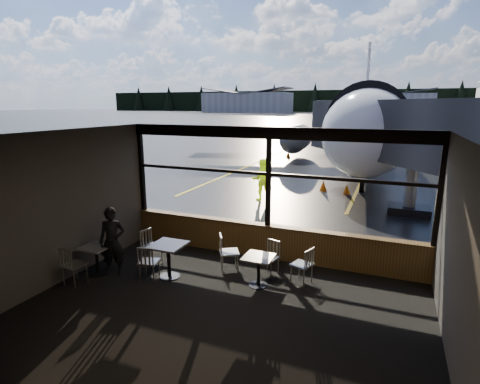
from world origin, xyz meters
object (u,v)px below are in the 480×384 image
Objects in this scene: cafe_table_left at (97,260)px; chair_mid_s at (149,262)px; cafe_table_mid at (169,261)px; chair_left_s at (74,265)px; jet_bridge at (413,153)px; airliner at (368,87)px; chair_mid_w at (152,247)px; cafe_table_near at (258,271)px; cone_wing at (288,154)px; chair_near_w at (229,253)px; passenger at (112,242)px; chair_near_e at (302,265)px; chair_near_n at (269,258)px; cone_nose at (347,189)px; ground_crew at (262,180)px; cone_extra at (323,186)px.

chair_mid_s is (1.35, 0.24, 0.08)m from cafe_table_left.
chair_left_s is (-1.81, -1.11, 0.04)m from cafe_table_mid.
jet_bridge is at bearing 54.40° from chair_left_s.
airliner is 23.36m from cafe_table_mid.
cafe_table_mid is 0.93× the size of chair_mid_w.
cone_wing is (-4.93, 20.98, -0.12)m from cafe_table_near.
cafe_table_near is 2.58m from chair_mid_s.
cafe_table_left is 0.80× the size of chair_mid_w.
cafe_table_mid is at bearing 69.56° from chair_mid_w.
chair_near_w is (-4.22, -6.64, -1.90)m from jet_bridge.
chair_mid_w reaches higher than cafe_table_mid.
cafe_table_near is at bearing -13.46° from passenger.
chair_near_e reaches higher than chair_near_n.
chair_near_e is at bearing 60.01° from chair_near_w.
chair_near_w reaches higher than chair_left_s.
cafe_table_mid is at bearing -84.40° from chair_near_w.
chair_near_w reaches higher than chair_mid_w.
chair_near_e reaches higher than cone_nose.
chair_left_s is at bearing 58.82° from ground_crew.
cafe_table_near is 21.55m from cone_wing.
chair_near_n is 20.92m from cone_wing.
chair_mid_w is (-3.50, -22.17, -4.83)m from airliner.
cone_extra is (-1.11, 0.17, 0.03)m from cone_nose.
jet_bridge is 10.92m from cafe_table_left.
cafe_table_mid is 1.44m from passenger.
chair_left_s is at bearing 45.55° from chair_near_n.
chair_mid_s is at bearing 34.33° from chair_left_s.
cone_extra is at bearing -66.71° from cone_wing.
jet_bridge is at bearing 23.89° from passenger.
chair_left_s is (-2.99, -1.99, -0.02)m from chair_near_w.
jet_bridge is 15.14× the size of cafe_table_near.
cafe_table_near is 3.94m from cafe_table_left.
cafe_table_left is 21.90m from cone_wing.
ground_crew is (-2.56, 6.91, 0.47)m from chair_near_n.
airliner reaches higher than cone_nose.
airliner reaches higher than cafe_table_mid.
cone_wing is at bearing 97.47° from cafe_table_mid.
passenger is 11.51m from cone_extra.
airliner reaches higher than chair_near_n.
chair_mid_w reaches higher than cone_wing.
jet_bridge reaches higher than chair_near_e.
airliner is 20.61× the size of passenger.
chair_near_w is 3.60m from chair_left_s.
airliner is 72.65× the size of cone_wing.
jet_bridge is 12.97× the size of cafe_table_mid.
passenger is at bearing 61.27° from ground_crew.
cone_wing is at bearing 117.77° from cone_nose.
chair_near_w is at bearing -98.12° from airliner.
cone_wing is (-2.41, 13.42, -0.66)m from ground_crew.
cafe_table_mid is 0.50× the size of passenger.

